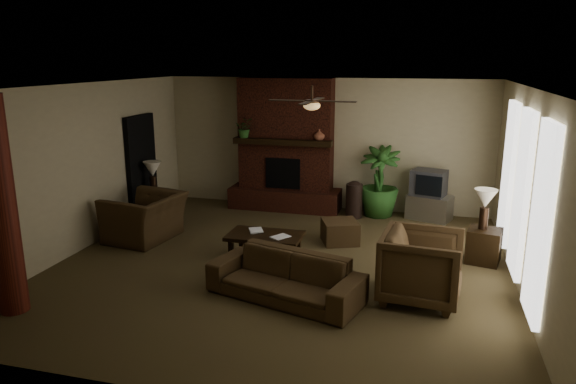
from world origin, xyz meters
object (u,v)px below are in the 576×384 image
(armchair_right, at_px, (422,263))
(lamp_left, at_px, (153,171))
(side_table_left, at_px, (155,206))
(log_column, at_px, (1,207))
(ottoman, at_px, (340,232))
(floor_vase, at_px, (354,197))
(sofa, at_px, (285,270))
(tv_stand, at_px, (429,207))
(armchair_left, at_px, (145,210))
(side_table_right, at_px, (484,246))
(floor_plant, at_px, (378,197))
(lamp_right, at_px, (485,202))
(coffee_table, at_px, (265,238))

(armchair_right, distance_m, lamp_left, 5.86)
(armchair_right, xyz_separation_m, side_table_left, (-5.31, 2.43, -0.25))
(log_column, bearing_deg, lamp_left, 92.79)
(ottoman, height_order, floor_vase, floor_vase)
(sofa, relative_size, tv_stand, 2.49)
(floor_vase, bearing_deg, armchair_left, -145.96)
(lamp_left, bearing_deg, sofa, -39.00)
(log_column, distance_m, armchair_left, 3.09)
(ottoman, relative_size, side_table_right, 1.09)
(floor_plant, relative_size, lamp_right, 2.24)
(floor_plant, bearing_deg, armchair_right, -76.38)
(floor_plant, distance_m, lamp_right, 2.91)
(ottoman, bearing_deg, lamp_right, -7.50)
(lamp_right, bearing_deg, side_table_right, -33.84)
(coffee_table, relative_size, floor_vase, 1.56)
(side_table_right, bearing_deg, lamp_left, 173.12)
(ottoman, xyz_separation_m, tv_stand, (1.53, 1.86, 0.05))
(sofa, bearing_deg, floor_vase, 100.52)
(lamp_left, bearing_deg, side_table_left, -90.00)
(log_column, relative_size, armchair_right, 2.65)
(floor_plant, height_order, side_table_right, floor_plant)
(log_column, bearing_deg, armchair_right, 18.16)
(coffee_table, bearing_deg, tv_stand, 49.19)
(tv_stand, distance_m, floor_vase, 1.54)
(armchair_left, bearing_deg, side_table_right, 101.88)
(sofa, distance_m, armchair_left, 3.52)
(floor_vase, distance_m, lamp_left, 4.11)
(ottoman, bearing_deg, tv_stand, 50.61)
(floor_plant, xyz_separation_m, lamp_right, (1.85, -2.17, 0.59))
(sofa, bearing_deg, log_column, -143.41)
(sofa, distance_m, floor_vase, 4.05)
(floor_plant, bearing_deg, side_table_left, -161.71)
(ottoman, xyz_separation_m, side_table_left, (-3.87, 0.42, 0.08))
(side_table_left, distance_m, lamp_left, 0.73)
(ottoman, height_order, tv_stand, tv_stand)
(side_table_right, bearing_deg, log_column, -151.03)
(log_column, relative_size, side_table_right, 5.09)
(lamp_left, distance_m, lamp_right, 6.26)
(log_column, distance_m, side_table_left, 4.26)
(armchair_right, xyz_separation_m, coffee_table, (-2.48, 0.89, -0.16))
(ottoman, bearing_deg, lamp_left, 173.82)
(armchair_right, relative_size, lamp_right, 1.63)
(side_table_right, bearing_deg, side_table_left, 173.15)
(ottoman, xyz_separation_m, lamp_left, (-3.87, 0.42, 0.80))
(coffee_table, relative_size, floor_plant, 0.83)
(ottoman, distance_m, floor_vase, 1.62)
(armchair_right, bearing_deg, coffee_table, 75.62)
(lamp_right, bearing_deg, armchair_right, -118.18)
(lamp_left, relative_size, side_table_right, 1.18)
(log_column, relative_size, sofa, 1.32)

